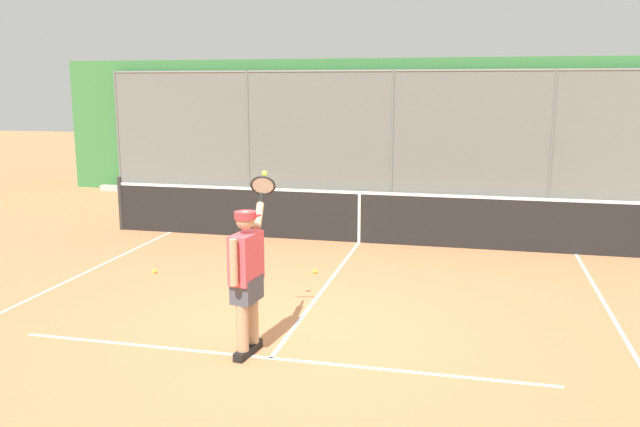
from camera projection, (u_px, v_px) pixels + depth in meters
ground_plane at (291, 332)px, 7.71m from camera, size 60.00×60.00×0.00m
court_line_markings at (264, 367)px, 6.74m from camera, size 7.64×9.87×0.01m
fence_backdrop at (395, 129)px, 16.85m from camera, size 18.13×1.37×3.54m
tennis_net at (359, 216)px, 12.04m from camera, size 9.82×0.09×1.07m
tennis_player at (247, 272)px, 6.93m from camera, size 0.37×1.36×1.87m
tennis_ball_mid_court at (155, 271)px, 10.13m from camera, size 0.07×0.07×0.07m
tennis_ball_by_sideline at (315, 271)px, 10.12m from camera, size 0.07×0.07×0.07m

